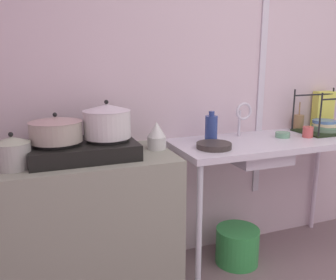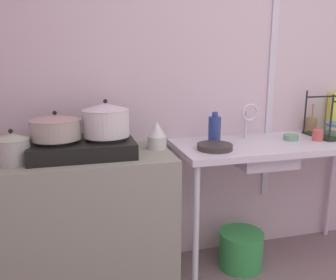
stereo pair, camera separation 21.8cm
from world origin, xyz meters
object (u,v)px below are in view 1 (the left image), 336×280
Objects in this scene: bottle_by_sink at (211,128)px; bucket_on_floor at (237,246)px; cereal_box at (323,109)px; utensil_jar at (299,122)px; pot_beside_stove at (12,153)px; percolator at (157,136)px; faucet at (243,114)px; stove at (83,149)px; pot_on_left_burner at (56,129)px; frying_pan at (214,146)px; small_bowl_on_drainboard at (283,135)px; dish_rack at (325,126)px; pot_on_right_burner at (107,121)px; sink_basin at (256,152)px; cup_by_rack at (308,132)px.

bucket_on_floor is at bearing -23.80° from bottle_by_sink.
utensil_jar is (-0.23, -0.00, -0.09)m from cereal_box.
pot_beside_stove is 0.81m from percolator.
stove is at bearing -173.71° from faucet.
utensil_jar is at bearing 8.25° from pot_beside_stove.
pot_beside_stove is at bearing -160.29° from pot_on_left_burner.
frying_pan is 1.17m from cereal_box.
cereal_box is (0.53, 0.20, 0.12)m from small_bowl_on_drainboard.
pot_on_left_burner is at bearing -178.59° from dish_rack.
pot_on_right_burner is 0.98m from faucet.
bucket_on_floor is (1.39, 0.07, -0.84)m from pot_beside_stove.
stove is 0.45m from percolator.
dish_rack is 1.29× the size of bucket_on_floor.
faucet is at bearing 173.59° from dish_rack.
stove reaches higher than small_bowl_on_drainboard.
stove is 1.13m from sink_basin.
pot_on_left_burner is 1.25m from faucet.
dish_rack is (2.14, 0.13, -0.04)m from pot_beside_stove.
frying_pan is at bearing -18.59° from percolator.
small_bowl_on_drainboard is (1.24, 0.02, -0.18)m from pot_on_right_burner.
dish_rack reaches higher than stove.
sink_basin is 0.35m from frying_pan.
stove is at bearing 0.00° from pot_on_left_burner.
bottle_by_sink is 0.87m from bucket_on_floor.
dish_rack is at bearing -6.41° from faucet.
percolator reaches higher than stove.
frying_pan is at bearing -5.82° from stove.
sink_basin is (0.67, -0.07, -0.15)m from percolator.
cereal_box reaches higher than bottle_by_sink.
pot_beside_stove is at bearing -171.75° from utensil_jar.
cup_by_rack is at bearing 1.18° from pot_beside_stove.
sink_basin is at bearing -1.92° from stove.
sink_basin is 0.27m from small_bowl_on_drainboard.
pot_on_left_burner reaches higher than small_bowl_on_drainboard.
pot_on_left_burner is at bearing -175.54° from bottle_by_sink.
percolator is (0.31, 0.03, -0.12)m from pot_on_right_burner.
frying_pan is 1.06× the size of bottle_by_sink.
pot_on_right_burner is 0.73× the size of sink_basin.
dish_rack reaches higher than frying_pan.
bucket_on_floor is at bearing 161.39° from sink_basin.
bottle_by_sink is (0.39, 0.04, 0.01)m from percolator.
dish_rack is at bearing 7.25° from frying_pan.
small_bowl_on_drainboard is (0.59, 0.10, 0.00)m from frying_pan.
stove is 1.92m from cereal_box.
bucket_on_floor is at bearing -120.97° from faucet.
cereal_box is at bearing 6.79° from faucet.
pot_on_right_burner is 0.52m from pot_beside_stove.
pot_on_left_burner is 1.83m from utensil_jar.
stove is at bearing 174.18° from frying_pan.
pot_beside_stove reaches higher than frying_pan.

